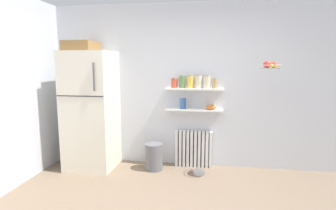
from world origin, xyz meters
TOP-DOWN VIEW (x-y plane):
  - back_wall at (0.00, 2.05)m, footprint 7.04×0.10m
  - refrigerator at (-1.50, 1.65)m, footprint 0.73×0.73m
  - radiator at (0.12, 1.92)m, footprint 0.59×0.12m
  - wall_shelf_lower at (0.12, 1.89)m, footprint 0.90×0.22m
  - wall_shelf_upper at (0.12, 1.89)m, footprint 0.90×0.22m
  - storage_jar_0 at (-0.20, 1.89)m, footprint 0.10×0.10m
  - storage_jar_1 at (-0.07, 1.89)m, footprint 0.10×0.10m
  - storage_jar_2 at (0.06, 1.89)m, footprint 0.11×0.11m
  - storage_jar_3 at (0.18, 1.89)m, footprint 0.11×0.11m
  - storage_jar_4 at (0.31, 1.89)m, footprint 0.12×0.12m
  - storage_jar_5 at (0.44, 1.89)m, footprint 0.08×0.08m
  - vase at (-0.06, 1.89)m, footprint 0.10×0.10m
  - shelf_bowl at (0.38, 1.89)m, footprint 0.17×0.17m
  - trash_bin at (-0.49, 1.67)m, footprint 0.28×0.28m
  - pet_food_bowl at (0.22, 1.60)m, footprint 0.18×0.18m
  - hanging_fruit_basket at (1.14, 1.48)m, footprint 0.32×0.32m

SIDE VIEW (x-z plane):
  - pet_food_bowl at x=0.22m, z-range 0.00..0.05m
  - trash_bin at x=-0.49m, z-range 0.00..0.42m
  - radiator at x=0.12m, z-range 0.00..0.58m
  - wall_shelf_lower at x=0.12m, z-range 0.93..0.95m
  - refrigerator at x=-1.50m, z-range -0.04..1.95m
  - shelf_bowl at x=0.38m, z-range 0.95..1.03m
  - vase at x=-0.06m, z-range 0.95..1.12m
  - wall_shelf_upper at x=0.12m, z-range 1.26..1.28m
  - back_wall at x=0.00m, z-range 0.00..2.60m
  - storage_jar_5 at x=0.44m, z-range 1.28..1.44m
  - storage_jar_0 at x=-0.20m, z-range 1.28..1.45m
  - storage_jar_2 at x=0.06m, z-range 1.28..1.48m
  - storage_jar_4 at x=0.31m, z-range 1.28..1.49m
  - storage_jar_1 at x=-0.07m, z-range 1.28..1.49m
  - storage_jar_3 at x=0.18m, z-range 1.28..1.49m
  - hanging_fruit_basket at x=1.14m, z-range 1.59..1.69m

